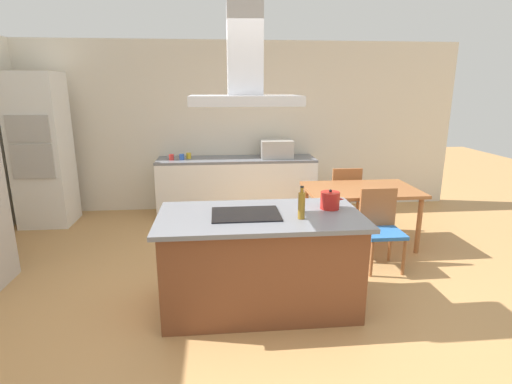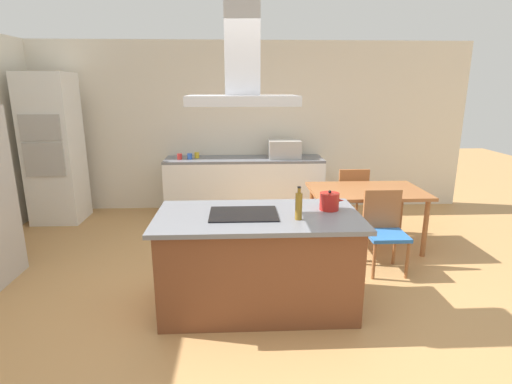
{
  "view_description": "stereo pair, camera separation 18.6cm",
  "coord_description": "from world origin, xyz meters",
  "views": [
    {
      "loc": [
        -0.36,
        -3.36,
        2.0
      ],
      "look_at": [
        0.0,
        0.4,
        1.0
      ],
      "focal_mm": 28.04,
      "sensor_mm": 36.0,
      "label": 1
    },
    {
      "loc": [
        -0.18,
        -3.37,
        2.0
      ],
      "look_at": [
        0.0,
        0.4,
        1.0
      ],
      "focal_mm": 28.04,
      "sensor_mm": 36.0,
      "label": 2
    }
  ],
  "objects": [
    {
      "name": "ground",
      "position": [
        0.0,
        1.5,
        0.0
      ],
      "size": [
        16.0,
        16.0,
        0.0
      ],
      "primitive_type": "plane",
      "color": "tan"
    },
    {
      "name": "wall_back",
      "position": [
        0.0,
        3.25,
        1.35
      ],
      "size": [
        7.2,
        0.1,
        2.7
      ],
      "primitive_type": "cube",
      "color": "beige",
      "rests_on": "ground"
    },
    {
      "name": "kitchen_island",
      "position": [
        0.0,
        0.0,
        0.45
      ],
      "size": [
        1.82,
        0.96,
        0.9
      ],
      "color": "brown",
      "rests_on": "ground"
    },
    {
      "name": "cooktop",
      "position": [
        -0.13,
        0.0,
        0.91
      ],
      "size": [
        0.6,
        0.44,
        0.01
      ],
      "primitive_type": "cube",
      "color": "black",
      "rests_on": "kitchen_island"
    },
    {
      "name": "tea_kettle",
      "position": [
        0.66,
        0.11,
        0.98
      ],
      "size": [
        0.23,
        0.18,
        0.18
      ],
      "color": "#B21E19",
      "rests_on": "kitchen_island"
    },
    {
      "name": "olive_oil_bottle",
      "position": [
        0.34,
        -0.15,
        1.02
      ],
      "size": [
        0.06,
        0.06,
        0.29
      ],
      "color": "olive",
      "rests_on": "kitchen_island"
    },
    {
      "name": "back_counter",
      "position": [
        -0.07,
        2.88,
        0.45
      ],
      "size": [
        2.49,
        0.62,
        0.9
      ],
      "color": "white",
      "rests_on": "ground"
    },
    {
      "name": "countertop_microwave",
      "position": [
        0.57,
        2.88,
        1.04
      ],
      "size": [
        0.5,
        0.38,
        0.28
      ],
      "primitive_type": "cube",
      "color": "#B2AFAA",
      "rests_on": "back_counter"
    },
    {
      "name": "coffee_mug_red",
      "position": [
        -1.08,
        2.81,
        0.95
      ],
      "size": [
        0.08,
        0.08,
        0.09
      ],
      "primitive_type": "cylinder",
      "color": "red",
      "rests_on": "back_counter"
    },
    {
      "name": "coffee_mug_blue",
      "position": [
        -0.92,
        2.83,
        0.95
      ],
      "size": [
        0.08,
        0.08,
        0.09
      ],
      "primitive_type": "cylinder",
      "color": "#2D56B2",
      "rests_on": "back_counter"
    },
    {
      "name": "coffee_mug_yellow",
      "position": [
        -0.82,
        2.93,
        0.95
      ],
      "size": [
        0.08,
        0.08,
        0.09
      ],
      "primitive_type": "cylinder",
      "color": "gold",
      "rests_on": "back_counter"
    },
    {
      "name": "wall_oven_stack",
      "position": [
        -2.9,
        2.65,
        1.1
      ],
      "size": [
        0.7,
        0.66,
        2.2
      ],
      "color": "white",
      "rests_on": "ground"
    },
    {
      "name": "dining_table",
      "position": [
        1.44,
        1.4,
        0.67
      ],
      "size": [
        1.4,
        0.9,
        0.75
      ],
      "color": "#995B33",
      "rests_on": "ground"
    },
    {
      "name": "chair_facing_back_wall",
      "position": [
        1.44,
        2.07,
        0.51
      ],
      "size": [
        0.42,
        0.42,
        0.89
      ],
      "color": "#2D6BB7",
      "rests_on": "ground"
    },
    {
      "name": "chair_facing_island",
      "position": [
        1.44,
        0.74,
        0.51
      ],
      "size": [
        0.42,
        0.42,
        0.89
      ],
      "color": "#2D6BB7",
      "rests_on": "ground"
    },
    {
      "name": "range_hood",
      "position": [
        -0.13,
        0.0,
        2.1
      ],
      "size": [
        0.9,
        0.55,
        0.78
      ],
      "color": "#ADADB2"
    }
  ]
}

